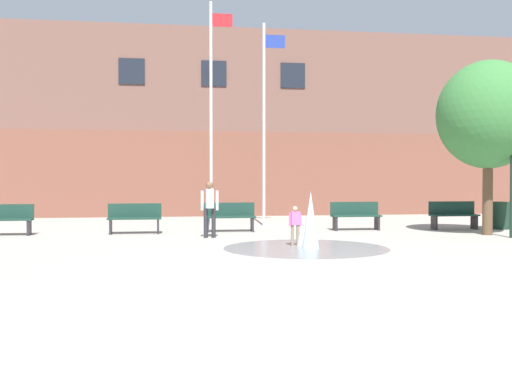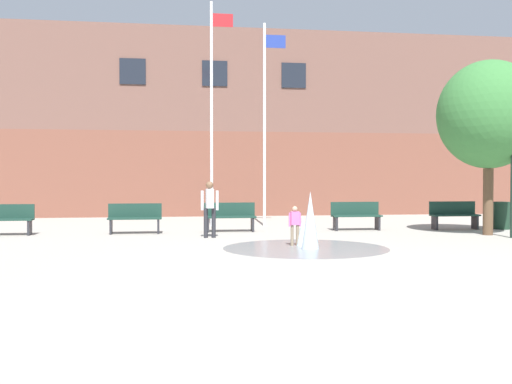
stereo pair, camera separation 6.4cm
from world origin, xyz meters
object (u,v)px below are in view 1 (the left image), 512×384
(park_bench_center, at_px, (356,215))
(park_bench_far_right, at_px, (453,215))
(park_bench_far_left, at_px, (5,219))
(park_bench_under_left_flagpole, at_px, (230,216))
(teen_by_trashcan, at_px, (210,205))
(flagpole_right, at_px, (265,118))
(street_tree_near_building, at_px, (488,115))
(child_with_pink_shirt, at_px, (295,223))
(park_bench_left_of_flagpoles, at_px, (135,218))
(trash_can, at_px, (501,215))
(flagpole_left, at_px, (212,107))

(park_bench_center, bearing_deg, park_bench_far_right, -2.00)
(park_bench_far_left, height_order, park_bench_under_left_flagpole, same)
(teen_by_trashcan, relative_size, flagpole_right, 0.22)
(park_bench_under_left_flagpole, xyz_separation_m, park_bench_far_right, (7.37, -0.16, 0.00))
(park_bench_under_left_flagpole, height_order, street_tree_near_building, street_tree_near_building)
(park_bench_center, distance_m, teen_by_trashcan, 5.16)
(child_with_pink_shirt, height_order, flagpole_right, flagpole_right)
(park_bench_far_left, xyz_separation_m, street_tree_near_building, (14.08, -1.92, 3.06))
(flagpole_right, relative_size, street_tree_near_building, 1.38)
(park_bench_left_of_flagpoles, relative_size, park_bench_under_left_flagpole, 1.00)
(park_bench_left_of_flagpoles, height_order, teen_by_trashcan, teen_by_trashcan)
(flagpole_right, height_order, trash_can, flagpole_right)
(park_bench_center, xyz_separation_m, flagpole_left, (-4.46, 2.19, 3.65))
(park_bench_far_left, xyz_separation_m, child_with_pink_shirt, (7.85, -3.88, 0.10))
(park_bench_under_left_flagpole, distance_m, flagpole_left, 4.25)
(park_bench_left_of_flagpoles, distance_m, flagpole_left, 5.03)
(park_bench_under_left_flagpole, xyz_separation_m, child_with_pink_shirt, (1.20, -4.10, 0.10))
(park_bench_left_of_flagpoles, relative_size, flagpole_right, 0.23)
(park_bench_center, bearing_deg, flagpole_right, 139.96)
(child_with_pink_shirt, xyz_separation_m, flagpole_right, (0.27, 6.25, 3.21))
(park_bench_left_of_flagpoles, distance_m, trash_can, 11.85)
(teen_by_trashcan, relative_size, trash_can, 1.77)
(park_bench_center, xyz_separation_m, park_bench_far_right, (3.30, -0.11, 0.00))
(flagpole_left, height_order, flagpole_right, flagpole_left)
(flagpole_right, bearing_deg, park_bench_center, -40.04)
(park_bench_far_left, distance_m, park_bench_left_of_flagpoles, 3.74)
(park_bench_far_right, bearing_deg, park_bench_left_of_flagpoles, -179.58)
(park_bench_under_left_flagpole, bearing_deg, teen_by_trashcan, -112.74)
(park_bench_left_of_flagpoles, height_order, park_bench_far_right, same)
(park_bench_left_of_flagpoles, bearing_deg, trash_can, -0.46)
(park_bench_far_left, relative_size, park_bench_far_right, 1.00)
(child_with_pink_shirt, bearing_deg, park_bench_center, 49.58)
(teen_by_trashcan, bearing_deg, park_bench_far_right, 99.29)
(teen_by_trashcan, height_order, child_with_pink_shirt, teen_by_trashcan)
(park_bench_under_left_flagpole, relative_size, trash_can, 1.78)
(park_bench_far_left, distance_m, child_with_pink_shirt, 8.75)
(park_bench_left_of_flagpoles, distance_m, flagpole_right, 5.98)
(child_with_pink_shirt, bearing_deg, park_bench_far_right, 27.48)
(park_bench_far_right, bearing_deg, trash_can, -6.17)
(trash_can, bearing_deg, park_bench_far_right, 173.83)
(park_bench_center, xyz_separation_m, street_tree_near_building, (3.36, -2.11, 3.06))
(flagpole_right, xyz_separation_m, trash_can, (7.47, -2.47, -3.34))
(park_bench_far_left, height_order, teen_by_trashcan, teen_by_trashcan)
(street_tree_near_building, bearing_deg, child_with_pink_shirt, -162.62)
(trash_can, bearing_deg, park_bench_left_of_flagpoles, 179.54)
(flagpole_left, bearing_deg, trash_can, -14.85)
(park_bench_center, height_order, teen_by_trashcan, teen_by_trashcan)
(child_with_pink_shirt, relative_size, trash_can, 1.10)
(park_bench_far_left, distance_m, street_tree_near_building, 14.54)
(park_bench_under_left_flagpole, distance_m, child_with_pink_shirt, 4.28)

